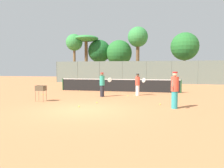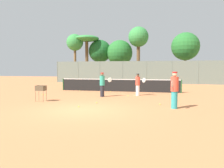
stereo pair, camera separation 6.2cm
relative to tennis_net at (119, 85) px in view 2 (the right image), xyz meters
The scene contains 22 objects.
ground_plane 8.67m from the tennis_net, 90.00° to the right, with size 80.00×80.00×0.00m, color #D37F4C.
tennis_net is the anchor object (origin of this frame).
back_fence 10.69m from the tennis_net, 90.00° to the left, with size 22.50×0.08×2.97m.
tree_0 18.65m from the tennis_net, 124.56° to the left, with size 2.66×2.66×7.49m.
tree_1 17.92m from the tennis_net, 66.51° to the left, with size 4.12×4.12×7.31m.
tree_2 18.23m from the tennis_net, 111.39° to the left, with size 3.72×3.72×6.70m.
tree_3 16.64m from the tennis_net, 90.10° to the left, with size 3.08×3.08×8.37m.
tree_4 18.23m from the tennis_net, 118.65° to the left, with size 3.93×3.93×7.27m.
tree_5 17.06m from the tennis_net, 100.77° to the left, with size 4.11×4.11×6.53m.
player_white_outfit 8.45m from the tennis_net, 59.69° to the right, with size 0.39×0.92×1.82m.
player_red_cap 3.14m from the tennis_net, 51.88° to the right, with size 0.81×0.51×1.60m.
player_yellow_shirt 3.76m from the tennis_net, 96.28° to the right, with size 0.87×0.42×1.69m.
ball_cart 7.48m from the tennis_net, 117.21° to the right, with size 0.56×0.41×0.95m.
tennis_ball_0 3.33m from the tennis_net, 66.87° to the right, with size 0.07×0.07×0.07m, color #D1E54C.
tennis_ball_1 7.26m from the tennis_net, 60.45° to the right, with size 0.07×0.07×0.07m, color #D1E54C.
tennis_ball_2 6.29m from the tennis_net, 145.00° to the right, with size 0.07×0.07×0.07m, color #D1E54C.
tennis_ball_3 3.47m from the tennis_net, behind, with size 0.07×0.07×0.07m, color #D1E54C.
tennis_ball_4 6.16m from the tennis_net, 140.71° to the right, with size 0.07×0.07×0.07m, color #D1E54C.
tennis_ball_5 7.99m from the tennis_net, 93.48° to the right, with size 0.07×0.07×0.07m, color #D1E54C.
tennis_ball_6 6.57m from the tennis_net, 89.60° to the right, with size 0.07×0.07×0.07m, color #D1E54C.
tennis_ball_7 0.94m from the tennis_net, 139.79° to the right, with size 0.07×0.07×0.07m, color #D1E54C.
parked_car 14.26m from the tennis_net, 65.05° to the left, with size 4.20×1.70×1.60m.
Camera 2 is at (3.69, -9.69, 1.97)m, focal length 35.00 mm.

